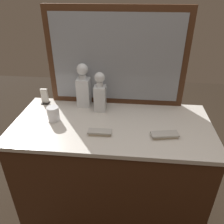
{
  "coord_description": "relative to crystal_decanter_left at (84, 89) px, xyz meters",
  "views": [
    {
      "loc": [
        0.12,
        -1.16,
        1.68
      ],
      "look_at": [
        0.0,
        0.0,
        1.0
      ],
      "focal_mm": 36.4,
      "sensor_mm": 36.0,
      "label": 1
    }
  ],
  "objects": [
    {
      "name": "silver_brush_center",
      "position": [
        0.52,
        -0.33,
        -0.11
      ],
      "size": [
        0.16,
        0.08,
        0.02
      ],
      "color": "#B7A88C",
      "rests_on": "dresser"
    },
    {
      "name": "dresser",
      "position": [
        0.22,
        -0.22,
        -0.58
      ],
      "size": [
        1.22,
        0.59,
        0.92
      ],
      "color": "#472816",
      "rests_on": "ground_plane"
    },
    {
      "name": "ground_plane",
      "position": [
        0.22,
        -0.22,
        -1.05
      ],
      "size": [
        6.0,
        6.0,
        0.0
      ],
      "primitive_type": "plane",
      "color": "#2D2319"
    },
    {
      "name": "crystal_tumbler_center",
      "position": [
        -0.15,
        -0.21,
        -0.08
      ],
      "size": [
        0.07,
        0.07,
        0.09
      ],
      "color": "white",
      "rests_on": "dresser"
    },
    {
      "name": "silver_brush_right",
      "position": [
        0.16,
        -0.34,
        -0.11
      ],
      "size": [
        0.14,
        0.05,
        0.02
      ],
      "color": "#B7A88C",
      "rests_on": "dresser"
    },
    {
      "name": "napkin_holder",
      "position": [
        -0.28,
        0.0,
        -0.07
      ],
      "size": [
        0.05,
        0.05,
        0.11
      ],
      "color": "black",
      "rests_on": "dresser"
    },
    {
      "name": "crystal_decanter_left",
      "position": [
        0.0,
        0.0,
        0.0
      ],
      "size": [
        0.09,
        0.09,
        0.3
      ],
      "color": "white",
      "rests_on": "dresser"
    },
    {
      "name": "dresser_mirror",
      "position": [
        0.22,
        0.06,
        0.2
      ],
      "size": [
        0.91,
        0.03,
        0.64
      ],
      "color": "#472816",
      "rests_on": "dresser"
    },
    {
      "name": "crystal_decanter_far_right",
      "position": [
        0.12,
        -0.06,
        -0.01
      ],
      "size": [
        0.07,
        0.07,
        0.27
      ],
      "color": "white",
      "rests_on": "dresser"
    }
  ]
}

